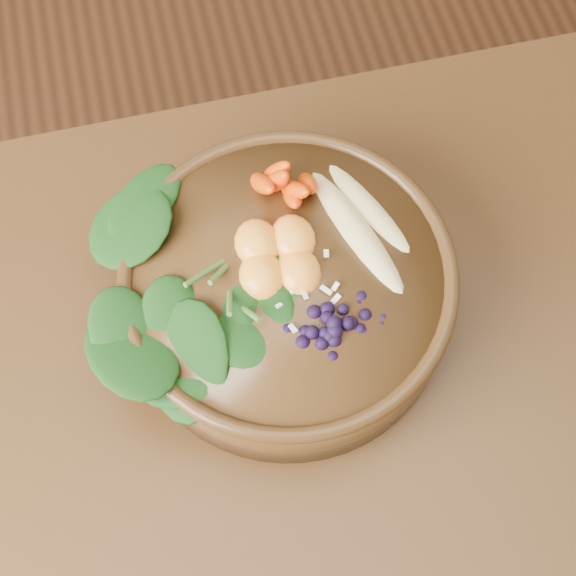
{
  "coord_description": "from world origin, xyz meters",
  "views": [
    {
      "loc": [
        -0.24,
        -0.14,
        1.51
      ],
      "look_at": [
        -0.17,
        0.17,
        0.8
      ],
      "focal_mm": 50.0,
      "sensor_mm": 36.0,
      "label": 1
    }
  ],
  "objects_px": {
    "blueberry_pile": "(335,316)",
    "kale_heap": "(202,239)",
    "mandarin_cluster": "(277,248)",
    "stoneware_bowl": "(288,292)",
    "dining_table": "(481,454)",
    "banana_halves": "(364,211)",
    "carrot_cluster": "(283,154)"
  },
  "relations": [
    {
      "from": "dining_table",
      "to": "carrot_cluster",
      "type": "bearing_deg",
      "value": 119.0
    },
    {
      "from": "kale_heap",
      "to": "carrot_cluster",
      "type": "height_order",
      "value": "carrot_cluster"
    },
    {
      "from": "carrot_cluster",
      "to": "kale_heap",
      "type": "bearing_deg",
      "value": -169.49
    },
    {
      "from": "stoneware_bowl",
      "to": "mandarin_cluster",
      "type": "bearing_deg",
      "value": 106.51
    },
    {
      "from": "mandarin_cluster",
      "to": "blueberry_pile",
      "type": "xyz_separation_m",
      "value": [
        0.03,
        -0.08,
        0.0
      ]
    },
    {
      "from": "dining_table",
      "to": "blueberry_pile",
      "type": "height_order",
      "value": "blueberry_pile"
    },
    {
      "from": "mandarin_cluster",
      "to": "blueberry_pile",
      "type": "relative_size",
      "value": 0.69
    },
    {
      "from": "banana_halves",
      "to": "blueberry_pile",
      "type": "bearing_deg",
      "value": -141.51
    },
    {
      "from": "kale_heap",
      "to": "carrot_cluster",
      "type": "xyz_separation_m",
      "value": [
        0.09,
        0.06,
        0.02
      ]
    },
    {
      "from": "kale_heap",
      "to": "banana_halves",
      "type": "distance_m",
      "value": 0.15
    },
    {
      "from": "kale_heap",
      "to": "banana_halves",
      "type": "bearing_deg",
      "value": -0.7
    },
    {
      "from": "carrot_cluster",
      "to": "banana_halves",
      "type": "bearing_deg",
      "value": -66.94
    },
    {
      "from": "stoneware_bowl",
      "to": "banana_halves",
      "type": "distance_m",
      "value": 0.11
    },
    {
      "from": "dining_table",
      "to": "mandarin_cluster",
      "type": "height_order",
      "value": "mandarin_cluster"
    },
    {
      "from": "carrot_cluster",
      "to": "mandarin_cluster",
      "type": "bearing_deg",
      "value": -129.81
    },
    {
      "from": "dining_table",
      "to": "banana_halves",
      "type": "xyz_separation_m",
      "value": [
        -0.09,
        0.21,
        0.19
      ]
    },
    {
      "from": "mandarin_cluster",
      "to": "blueberry_pile",
      "type": "distance_m",
      "value": 0.09
    },
    {
      "from": "stoneware_bowl",
      "to": "carrot_cluster",
      "type": "xyz_separation_m",
      "value": [
        0.02,
        0.1,
        0.09
      ]
    },
    {
      "from": "stoneware_bowl",
      "to": "banana_halves",
      "type": "relative_size",
      "value": 1.71
    },
    {
      "from": "carrot_cluster",
      "to": "mandarin_cluster",
      "type": "height_order",
      "value": "carrot_cluster"
    },
    {
      "from": "carrot_cluster",
      "to": "blueberry_pile",
      "type": "distance_m",
      "value": 0.16
    },
    {
      "from": "carrot_cluster",
      "to": "banana_halves",
      "type": "height_order",
      "value": "carrot_cluster"
    },
    {
      "from": "dining_table",
      "to": "carrot_cluster",
      "type": "height_order",
      "value": "carrot_cluster"
    },
    {
      "from": "dining_table",
      "to": "stoneware_bowl",
      "type": "bearing_deg",
      "value": 134.73
    },
    {
      "from": "stoneware_bowl",
      "to": "blueberry_pile",
      "type": "relative_size",
      "value": 2.16
    },
    {
      "from": "carrot_cluster",
      "to": "stoneware_bowl",
      "type": "bearing_deg",
      "value": -123.69
    },
    {
      "from": "stoneware_bowl",
      "to": "kale_heap",
      "type": "relative_size",
      "value": 1.53
    },
    {
      "from": "stoneware_bowl",
      "to": "mandarin_cluster",
      "type": "relative_size",
      "value": 3.15
    },
    {
      "from": "mandarin_cluster",
      "to": "stoneware_bowl",
      "type": "bearing_deg",
      "value": -73.49
    },
    {
      "from": "blueberry_pile",
      "to": "kale_heap",
      "type": "bearing_deg",
      "value": 134.65
    },
    {
      "from": "kale_heap",
      "to": "mandarin_cluster",
      "type": "xyz_separation_m",
      "value": [
        0.07,
        -0.02,
        -0.01
      ]
    },
    {
      "from": "dining_table",
      "to": "carrot_cluster",
      "type": "relative_size",
      "value": 18.13
    }
  ]
}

